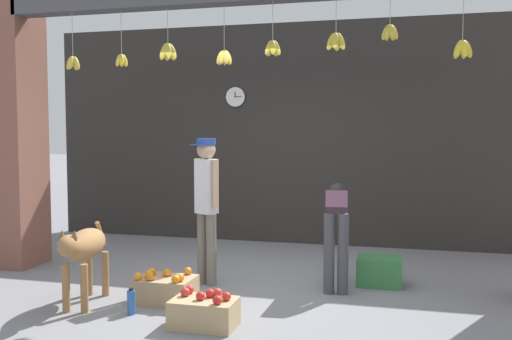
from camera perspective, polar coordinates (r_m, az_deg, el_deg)
ground_plane at (r=6.14m, az=-0.91°, el=-11.73°), size 60.00×60.00×0.00m
shop_back_wall at (r=8.41m, az=3.80°, el=3.62°), size 7.51×0.12×3.22m
shop_pillar_left at (r=7.61m, az=-23.44°, el=3.28°), size 0.70×0.60×3.22m
dog at (r=5.68m, az=-16.82°, el=-7.50°), size 0.40×1.03×0.78m
shopkeeper at (r=6.13m, az=-4.98°, el=-3.00°), size 0.31×0.30×1.58m
worker_stooping at (r=6.06m, az=8.08°, el=-5.04°), size 0.29×0.82×1.07m
fruit_crate_oranges at (r=5.70m, az=-9.05°, el=-11.64°), size 0.55×0.41×0.31m
fruit_crate_apples at (r=4.98m, az=-5.22°, el=-13.92°), size 0.55×0.36×0.31m
produce_box_green at (r=6.36m, az=12.25°, el=-9.84°), size 0.47×0.37×0.30m
water_bottle at (r=5.40m, az=-12.37°, el=-12.76°), size 0.08×0.08×0.24m
wall_clock at (r=8.56m, az=-2.07°, el=7.32°), size 0.31×0.03×0.31m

